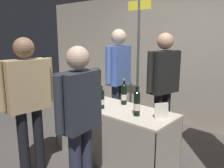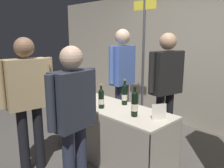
{
  "view_description": "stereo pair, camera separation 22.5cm",
  "coord_description": "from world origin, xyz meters",
  "px_view_note": "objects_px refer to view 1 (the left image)",
  "views": [
    {
      "loc": [
        1.9,
        -2.17,
        1.67
      ],
      "look_at": [
        0.0,
        0.0,
        1.04
      ],
      "focal_mm": 36.92,
      "sensor_mm": 36.0,
      "label": 1
    },
    {
      "loc": [
        2.07,
        -2.02,
        1.67
      ],
      "look_at": [
        0.0,
        0.0,
        1.04
      ],
      "focal_mm": 36.92,
      "sensor_mm": 36.0,
      "label": 2
    }
  ],
  "objects_px": {
    "tasting_table": "(112,123)",
    "taster_foreground_right": "(28,95)",
    "vendor_presenter": "(163,80)",
    "display_bottle_0": "(102,99)",
    "featured_wine_bottle": "(88,91)",
    "wine_glass_near_vendor": "(100,95)",
    "flower_vase": "(88,89)",
    "booth_signpost": "(138,55)"
  },
  "relations": [
    {
      "from": "taster_foreground_right",
      "to": "tasting_table",
      "type": "bearing_deg",
      "value": -21.59
    },
    {
      "from": "tasting_table",
      "to": "taster_foreground_right",
      "type": "xyz_separation_m",
      "value": [
        -0.49,
        -0.9,
        0.49
      ]
    },
    {
      "from": "vendor_presenter",
      "to": "taster_foreground_right",
      "type": "xyz_separation_m",
      "value": [
        -0.82,
        -1.64,
        -0.03
      ]
    },
    {
      "from": "wine_glass_near_vendor",
      "to": "flower_vase",
      "type": "bearing_deg",
      "value": 172.57
    },
    {
      "from": "tasting_table",
      "to": "wine_glass_near_vendor",
      "type": "bearing_deg",
      "value": 167.71
    },
    {
      "from": "featured_wine_bottle",
      "to": "vendor_presenter",
      "type": "distance_m",
      "value": 1.08
    },
    {
      "from": "tasting_table",
      "to": "taster_foreground_right",
      "type": "distance_m",
      "value": 1.14
    },
    {
      "from": "wine_glass_near_vendor",
      "to": "booth_signpost",
      "type": "relative_size",
      "value": 0.06
    },
    {
      "from": "display_bottle_0",
      "to": "flower_vase",
      "type": "bearing_deg",
      "value": 154.66
    },
    {
      "from": "wine_glass_near_vendor",
      "to": "booth_signpost",
      "type": "height_order",
      "value": "booth_signpost"
    },
    {
      "from": "wine_glass_near_vendor",
      "to": "vendor_presenter",
      "type": "relative_size",
      "value": 0.08
    },
    {
      "from": "featured_wine_bottle",
      "to": "taster_foreground_right",
      "type": "height_order",
      "value": "taster_foreground_right"
    },
    {
      "from": "flower_vase",
      "to": "taster_foreground_right",
      "type": "relative_size",
      "value": 0.24
    },
    {
      "from": "display_bottle_0",
      "to": "vendor_presenter",
      "type": "relative_size",
      "value": 0.19
    },
    {
      "from": "featured_wine_bottle",
      "to": "display_bottle_0",
      "type": "xyz_separation_m",
      "value": [
        0.36,
        -0.1,
        -0.02
      ]
    },
    {
      "from": "flower_vase",
      "to": "taster_foreground_right",
      "type": "distance_m",
      "value": 1.01
    },
    {
      "from": "vendor_presenter",
      "to": "wine_glass_near_vendor",
      "type": "bearing_deg",
      "value": -29.59
    },
    {
      "from": "display_bottle_0",
      "to": "wine_glass_near_vendor",
      "type": "bearing_deg",
      "value": 137.94
    },
    {
      "from": "tasting_table",
      "to": "flower_vase",
      "type": "xyz_separation_m",
      "value": [
        -0.56,
        0.1,
        0.37
      ]
    },
    {
      "from": "featured_wine_bottle",
      "to": "taster_foreground_right",
      "type": "relative_size",
      "value": 0.21
    },
    {
      "from": "booth_signpost",
      "to": "tasting_table",
      "type": "bearing_deg",
      "value": -71.34
    },
    {
      "from": "taster_foreground_right",
      "to": "booth_signpost",
      "type": "xyz_separation_m",
      "value": [
        0.11,
        2.02,
        0.33
      ]
    },
    {
      "from": "flower_vase",
      "to": "tasting_table",
      "type": "bearing_deg",
      "value": -9.84
    },
    {
      "from": "tasting_table",
      "to": "featured_wine_bottle",
      "type": "relative_size",
      "value": 5.04
    },
    {
      "from": "tasting_table",
      "to": "vendor_presenter",
      "type": "height_order",
      "value": "vendor_presenter"
    },
    {
      "from": "display_bottle_0",
      "to": "flower_vase",
      "type": "relative_size",
      "value": 0.8
    },
    {
      "from": "tasting_table",
      "to": "flower_vase",
      "type": "bearing_deg",
      "value": 170.16
    },
    {
      "from": "taster_foreground_right",
      "to": "booth_signpost",
      "type": "distance_m",
      "value": 2.05
    },
    {
      "from": "wine_glass_near_vendor",
      "to": "flower_vase",
      "type": "height_order",
      "value": "flower_vase"
    },
    {
      "from": "featured_wine_bottle",
      "to": "tasting_table",
      "type": "bearing_deg",
      "value": 5.99
    },
    {
      "from": "featured_wine_bottle",
      "to": "flower_vase",
      "type": "relative_size",
      "value": 0.86
    },
    {
      "from": "flower_vase",
      "to": "vendor_presenter",
      "type": "bearing_deg",
      "value": 35.75
    },
    {
      "from": "booth_signpost",
      "to": "display_bottle_0",
      "type": "bearing_deg",
      "value": -75.39
    },
    {
      "from": "tasting_table",
      "to": "featured_wine_bottle",
      "type": "bearing_deg",
      "value": -174.01
    },
    {
      "from": "tasting_table",
      "to": "taster_foreground_right",
      "type": "height_order",
      "value": "taster_foreground_right"
    },
    {
      "from": "wine_glass_near_vendor",
      "to": "taster_foreground_right",
      "type": "relative_size",
      "value": 0.08
    },
    {
      "from": "display_bottle_0",
      "to": "booth_signpost",
      "type": "xyz_separation_m",
      "value": [
        -0.33,
        1.26,
        0.45
      ]
    },
    {
      "from": "booth_signpost",
      "to": "flower_vase",
      "type": "bearing_deg",
      "value": -100.24
    },
    {
      "from": "booth_signpost",
      "to": "featured_wine_bottle",
      "type": "bearing_deg",
      "value": -91.57
    },
    {
      "from": "tasting_table",
      "to": "vendor_presenter",
      "type": "xyz_separation_m",
      "value": [
        0.33,
        0.74,
        0.52
      ]
    },
    {
      "from": "tasting_table",
      "to": "flower_vase",
      "type": "distance_m",
      "value": 0.68
    },
    {
      "from": "flower_vase",
      "to": "taster_foreground_right",
      "type": "bearing_deg",
      "value": -85.68
    }
  ]
}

